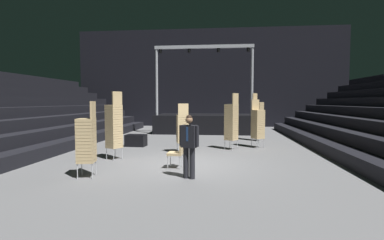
{
  "coord_description": "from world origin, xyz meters",
  "views": [
    {
      "loc": [
        1.2,
        -9.5,
        2.04
      ],
      "look_at": [
        0.12,
        0.67,
        1.4
      ],
      "focal_mm": 27.6,
      "sensor_mm": 36.0,
      "label": 1
    }
  ],
  "objects_px": {
    "chair_stack_front_left": "(183,128)",
    "chair_stack_front_right": "(86,139)",
    "chair_stack_mid_left": "(114,126)",
    "equipment_road_case": "(136,140)",
    "man_with_tie": "(189,143)",
    "chair_stack_mid_centre": "(258,117)",
    "chair_stack_rear_left": "(231,122)",
    "chair_stack_mid_right": "(258,124)",
    "loose_chair_near_man": "(177,151)",
    "stage_riser": "(205,122)"
  },
  "relations": [
    {
      "from": "chair_stack_mid_left",
      "to": "loose_chair_near_man",
      "type": "xyz_separation_m",
      "value": [
        2.44,
        -1.14,
        -0.66
      ]
    },
    {
      "from": "equipment_road_case",
      "to": "chair_stack_rear_left",
      "type": "bearing_deg",
      "value": -5.9
    },
    {
      "from": "chair_stack_mid_left",
      "to": "chair_stack_mid_centre",
      "type": "distance_m",
      "value": 7.9
    },
    {
      "from": "loose_chair_near_man",
      "to": "man_with_tie",
      "type": "bearing_deg",
      "value": -155.08
    },
    {
      "from": "man_with_tie",
      "to": "chair_stack_front_right",
      "type": "distance_m",
      "value": 2.76
    },
    {
      "from": "man_with_tie",
      "to": "chair_stack_mid_left",
      "type": "height_order",
      "value": "chair_stack_mid_left"
    },
    {
      "from": "chair_stack_mid_left",
      "to": "equipment_road_case",
      "type": "xyz_separation_m",
      "value": [
        -0.13,
        3.04,
        -0.93
      ]
    },
    {
      "from": "chair_stack_mid_left",
      "to": "equipment_road_case",
      "type": "distance_m",
      "value": 3.18
    },
    {
      "from": "chair_stack_rear_left",
      "to": "chair_stack_front_right",
      "type": "bearing_deg",
      "value": 177.24
    },
    {
      "from": "stage_riser",
      "to": "chair_stack_mid_centre",
      "type": "height_order",
      "value": "stage_riser"
    },
    {
      "from": "stage_riser",
      "to": "chair_stack_rear_left",
      "type": "bearing_deg",
      "value": -77.35
    },
    {
      "from": "stage_riser",
      "to": "loose_chair_near_man",
      "type": "distance_m",
      "value": 10.65
    },
    {
      "from": "chair_stack_mid_left",
      "to": "chair_stack_rear_left",
      "type": "bearing_deg",
      "value": -28.95
    },
    {
      "from": "chair_stack_mid_left",
      "to": "loose_chair_near_man",
      "type": "distance_m",
      "value": 2.77
    },
    {
      "from": "chair_stack_front_left",
      "to": "equipment_road_case",
      "type": "distance_m",
      "value": 2.87
    },
    {
      "from": "chair_stack_front_left",
      "to": "equipment_road_case",
      "type": "bearing_deg",
      "value": 131.11
    },
    {
      "from": "chair_stack_front_right",
      "to": "stage_riser",
      "type": "bearing_deg",
      "value": -21.2
    },
    {
      "from": "man_with_tie",
      "to": "chair_stack_mid_right",
      "type": "relative_size",
      "value": 0.79
    },
    {
      "from": "chair_stack_mid_right",
      "to": "equipment_road_case",
      "type": "distance_m",
      "value": 5.55
    },
    {
      "from": "stage_riser",
      "to": "chair_stack_front_left",
      "type": "distance_m",
      "value": 7.96
    },
    {
      "from": "man_with_tie",
      "to": "chair_stack_rear_left",
      "type": "xyz_separation_m",
      "value": [
        1.25,
        4.94,
        0.24
      ]
    },
    {
      "from": "man_with_tie",
      "to": "chair_stack_front_left",
      "type": "height_order",
      "value": "chair_stack_front_left"
    },
    {
      "from": "chair_stack_mid_centre",
      "to": "equipment_road_case",
      "type": "xyz_separation_m",
      "value": [
        -5.76,
        -2.51,
        -0.97
      ]
    },
    {
      "from": "man_with_tie",
      "to": "chair_stack_mid_centre",
      "type": "distance_m",
      "value": 8.34
    },
    {
      "from": "chair_stack_mid_centre",
      "to": "loose_chair_near_man",
      "type": "distance_m",
      "value": 7.45
    },
    {
      "from": "chair_stack_mid_left",
      "to": "man_with_tie",
      "type": "bearing_deg",
      "value": -99.37
    },
    {
      "from": "stage_riser",
      "to": "chair_stack_rear_left",
      "type": "relative_size",
      "value": 2.65
    },
    {
      "from": "chair_stack_front_left",
      "to": "equipment_road_case",
      "type": "relative_size",
      "value": 2.18
    },
    {
      "from": "chair_stack_mid_left",
      "to": "chair_stack_mid_centre",
      "type": "height_order",
      "value": "chair_stack_mid_centre"
    },
    {
      "from": "chair_stack_front_right",
      "to": "chair_stack_mid_right",
      "type": "xyz_separation_m",
      "value": [
        5.18,
        5.75,
        0.04
      ]
    },
    {
      "from": "chair_stack_front_right",
      "to": "chair_stack_rear_left",
      "type": "bearing_deg",
      "value": -47.86
    },
    {
      "from": "chair_stack_mid_right",
      "to": "chair_stack_mid_centre",
      "type": "relative_size",
      "value": 0.86
    },
    {
      "from": "chair_stack_front_right",
      "to": "chair_stack_mid_left",
      "type": "xyz_separation_m",
      "value": [
        -0.18,
        2.49,
        0.17
      ]
    },
    {
      "from": "man_with_tie",
      "to": "chair_stack_front_right",
      "type": "relative_size",
      "value": 0.83
    },
    {
      "from": "equipment_road_case",
      "to": "chair_stack_mid_left",
      "type": "bearing_deg",
      "value": -87.56
    },
    {
      "from": "chair_stack_front_left",
      "to": "chair_stack_mid_right",
      "type": "xyz_separation_m",
      "value": [
        3.14,
        1.69,
        0.08
      ]
    },
    {
      "from": "stage_riser",
      "to": "chair_stack_front_right",
      "type": "height_order",
      "value": "stage_riser"
    },
    {
      "from": "chair_stack_mid_left",
      "to": "equipment_road_case",
      "type": "relative_size",
      "value": 2.66
    },
    {
      "from": "chair_stack_front_right",
      "to": "loose_chair_near_man",
      "type": "bearing_deg",
      "value": -68.72
    },
    {
      "from": "chair_stack_front_left",
      "to": "chair_stack_mid_left",
      "type": "height_order",
      "value": "chair_stack_mid_left"
    },
    {
      "from": "loose_chair_near_man",
      "to": "chair_stack_front_right",
      "type": "bearing_deg",
      "value": 123.33
    },
    {
      "from": "chair_stack_mid_right",
      "to": "chair_stack_mid_left",
      "type": "bearing_deg",
      "value": -1.49
    },
    {
      "from": "chair_stack_mid_right",
      "to": "loose_chair_near_man",
      "type": "height_order",
      "value": "chair_stack_mid_right"
    },
    {
      "from": "man_with_tie",
      "to": "loose_chair_near_man",
      "type": "bearing_deg",
      "value": -47.97
    },
    {
      "from": "man_with_tie",
      "to": "chair_stack_mid_right",
      "type": "xyz_separation_m",
      "value": [
        2.43,
        5.6,
        0.11
      ]
    },
    {
      "from": "chair_stack_front_left",
      "to": "chair_stack_front_right",
      "type": "bearing_deg",
      "value": -133.6
    },
    {
      "from": "chair_stack_mid_centre",
      "to": "chair_stack_rear_left",
      "type": "distance_m",
      "value": 3.29
    },
    {
      "from": "chair_stack_front_left",
      "to": "chair_stack_mid_centre",
      "type": "distance_m",
      "value": 5.24
    },
    {
      "from": "chair_stack_front_left",
      "to": "chair_stack_front_right",
      "type": "distance_m",
      "value": 4.55
    },
    {
      "from": "chair_stack_mid_centre",
      "to": "chair_stack_rear_left",
      "type": "xyz_separation_m",
      "value": [
        -1.44,
        -2.96,
        -0.04
      ]
    }
  ]
}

